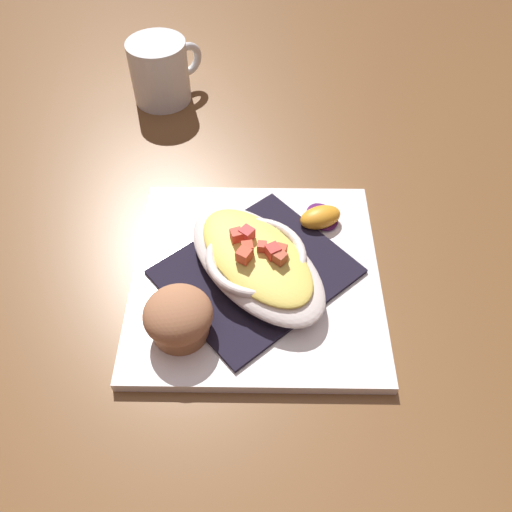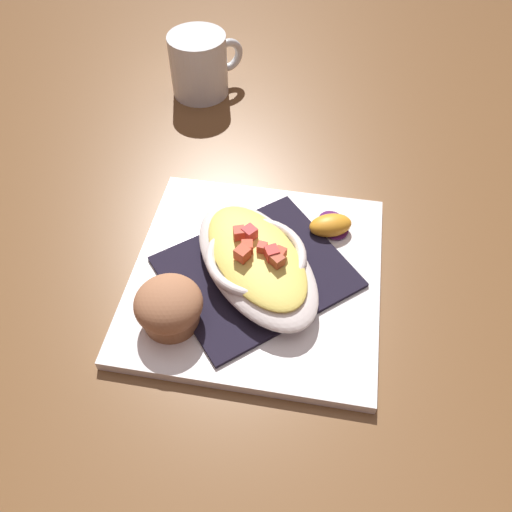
{
  "view_description": "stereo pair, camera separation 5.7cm",
  "coord_description": "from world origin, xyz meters",
  "px_view_note": "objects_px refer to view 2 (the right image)",
  "views": [
    {
      "loc": [
        -0.35,
        0.06,
        0.48
      ],
      "look_at": [
        0.0,
        0.0,
        0.04
      ],
      "focal_mm": 36.86,
      "sensor_mm": 36.0,
      "label": 1
    },
    {
      "loc": [
        -0.36,
        0.01,
        0.48
      ],
      "look_at": [
        0.0,
        0.0,
        0.04
      ],
      "focal_mm": 36.86,
      "sensor_mm": 36.0,
      "label": 2
    }
  ],
  "objects_px": {
    "orange_garnish": "(331,225)",
    "coffee_mug": "(200,68)",
    "muffin": "(169,306)",
    "gratin_dish": "(256,260)",
    "square_plate": "(256,276)"
  },
  "relations": [
    {
      "from": "gratin_dish",
      "to": "orange_garnish",
      "type": "xyz_separation_m",
      "value": [
        0.06,
        -0.09,
        -0.01
      ]
    },
    {
      "from": "gratin_dish",
      "to": "orange_garnish",
      "type": "relative_size",
      "value": 3.97
    },
    {
      "from": "square_plate",
      "to": "muffin",
      "type": "distance_m",
      "value": 0.11
    },
    {
      "from": "gratin_dish",
      "to": "muffin",
      "type": "height_order",
      "value": "gratin_dish"
    },
    {
      "from": "muffin",
      "to": "orange_garnish",
      "type": "relative_size",
      "value": 1.25
    },
    {
      "from": "muffin",
      "to": "coffee_mug",
      "type": "xyz_separation_m",
      "value": [
        0.44,
        -0.01,
        0.0
      ]
    },
    {
      "from": "muffin",
      "to": "coffee_mug",
      "type": "relative_size",
      "value": 0.62
    },
    {
      "from": "gratin_dish",
      "to": "coffee_mug",
      "type": "relative_size",
      "value": 1.96
    },
    {
      "from": "coffee_mug",
      "to": "gratin_dish",
      "type": "bearing_deg",
      "value": -168.23
    },
    {
      "from": "square_plate",
      "to": "muffin",
      "type": "xyz_separation_m",
      "value": [
        -0.06,
        0.09,
        0.03
      ]
    },
    {
      "from": "square_plate",
      "to": "gratin_dish",
      "type": "xyz_separation_m",
      "value": [
        -0.0,
        -0.0,
        0.03
      ]
    },
    {
      "from": "muffin",
      "to": "coffee_mug",
      "type": "distance_m",
      "value": 0.44
    },
    {
      "from": "square_plate",
      "to": "orange_garnish",
      "type": "relative_size",
      "value": 4.93
    },
    {
      "from": "orange_garnish",
      "to": "coffee_mug",
      "type": "bearing_deg",
      "value": 28.23
    },
    {
      "from": "gratin_dish",
      "to": "coffee_mug",
      "type": "height_order",
      "value": "coffee_mug"
    }
  ]
}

